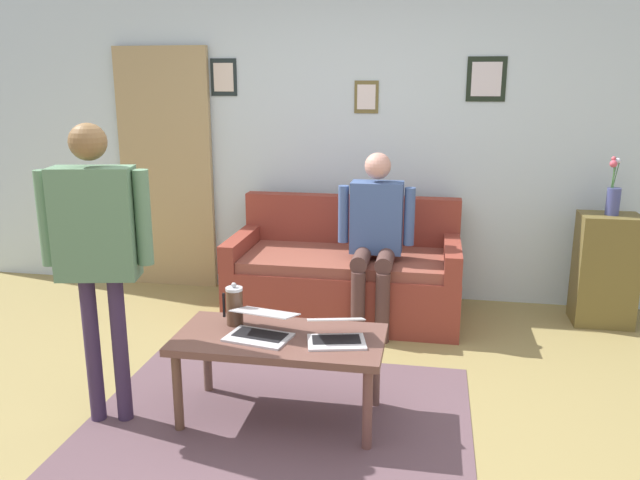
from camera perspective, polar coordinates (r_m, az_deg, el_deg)
The scene contains 13 objects.
ground_plane at distance 3.53m, azimuth -1.64°, elevation -16.05°, with size 7.68×7.68×0.00m, color olive.
area_rug at distance 3.50m, azimuth -3.94°, elevation -16.34°, with size 2.04×1.72×0.01m, color #5E454C.
back_wall at distance 5.24m, azimuth 3.27°, elevation 9.53°, with size 7.04×0.11×2.70m.
interior_door at distance 5.62m, azimuth -13.68°, elevation 6.14°, with size 0.82×0.09×2.05m.
couch at distance 4.90m, azimuth 2.26°, elevation -3.23°, with size 1.72×0.86×0.88m.
coffee_table at distance 3.39m, azimuth -3.65°, elevation -9.49°, with size 1.10×0.55×0.47m.
laptop_left at distance 3.36m, azimuth -5.35°, elevation -7.94°, with size 0.38×0.35×0.14m.
laptop_center at distance 3.29m, azimuth 1.46°, elevation -8.45°, with size 0.35×0.32×0.14m.
french_press at distance 3.51m, azimuth -7.72°, elevation -5.89°, with size 0.11×0.09×0.24m.
side_shelf at distance 5.14m, azimuth 24.30°, elevation -2.46°, with size 0.42×0.32×0.83m.
flower_vase at distance 5.02m, azimuth 24.92°, elevation 3.68°, with size 0.10×0.10×0.42m.
person_standing at distance 3.37m, azimuth -19.50°, elevation 0.23°, with size 0.57×0.25×1.58m.
person_seated at distance 4.55m, azimuth 5.01°, elevation 0.82°, with size 0.55×0.51×1.28m.
Camera 1 is at (-0.64, 2.98, 1.79)m, focal length 35.52 mm.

